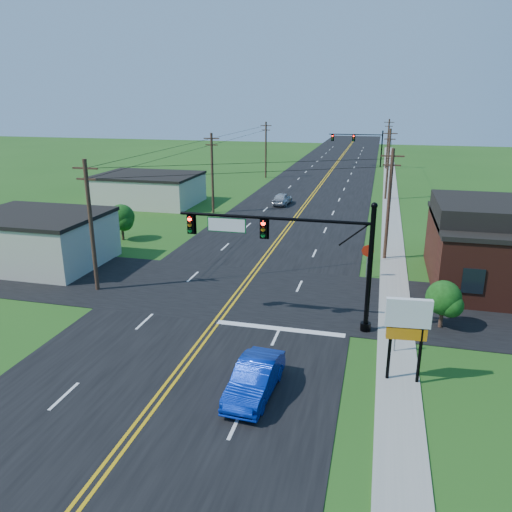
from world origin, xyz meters
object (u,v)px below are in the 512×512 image
(signal_mast_main, at_px, (290,246))
(route_sign, at_px, (396,332))
(blue_car, at_px, (255,380))
(stop_sign, at_px, (368,254))
(signal_mast_far, at_px, (358,142))

(signal_mast_main, height_order, route_sign, signal_mast_main)
(signal_mast_main, relative_size, blue_car, 2.40)
(stop_sign, bearing_deg, route_sign, -82.62)
(stop_sign, bearing_deg, signal_mast_far, 91.63)
(blue_car, bearing_deg, stop_sign, 79.07)
(blue_car, height_order, stop_sign, stop_sign)
(route_sign, bearing_deg, signal_mast_far, 78.88)
(signal_mast_far, distance_m, blue_car, 79.86)
(signal_mast_far, height_order, route_sign, signal_mast_far)
(blue_car, height_order, route_sign, route_sign)
(signal_mast_main, xyz_separation_m, signal_mast_far, (0.10, 72.00, -0.20))
(stop_sign, bearing_deg, signal_mast_main, -116.93)
(blue_car, bearing_deg, signal_mast_far, 93.23)
(signal_mast_main, height_order, blue_car, signal_mast_main)
(signal_mast_main, relative_size, route_sign, 5.50)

